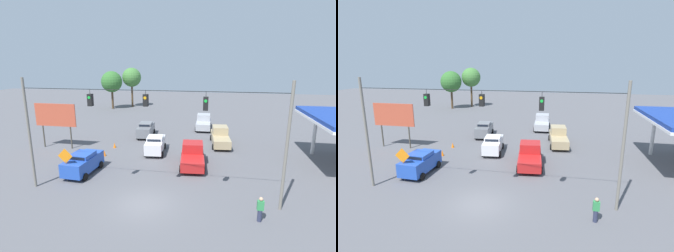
% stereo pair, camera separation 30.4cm
% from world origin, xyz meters
% --- Properties ---
extents(ground_plane, '(140.00, 140.00, 0.00)m').
position_xyz_m(ground_plane, '(0.00, 0.00, 0.00)').
color(ground_plane, '#56565B').
extents(overhead_signal_span, '(18.58, 0.38, 8.58)m').
position_xyz_m(overhead_signal_span, '(-0.01, -1.04, 5.21)').
color(overhead_signal_span, slate).
rests_on(overhead_signal_span, ground_plane).
extents(sedan_grey_withflow_far, '(2.25, 4.68, 1.87)m').
position_xyz_m(sedan_grey_withflow_far, '(4.35, -16.62, 0.98)').
color(sedan_grey_withflow_far, slate).
rests_on(sedan_grey_withflow_far, ground_plane).
extents(pickup_truck_silver_oncoming_deep, '(2.32, 5.15, 2.12)m').
position_xyz_m(pickup_truck_silver_oncoming_deep, '(-2.96, -22.02, 0.98)').
color(pickup_truck_silver_oncoming_deep, '#A8AAB2').
rests_on(pickup_truck_silver_oncoming_deep, ground_plane).
extents(sedan_blue_parked_shoulder, '(2.28, 4.34, 1.87)m').
position_xyz_m(sedan_blue_parked_shoulder, '(6.70, -4.15, 0.98)').
color(sedan_blue_parked_shoulder, '#234CB2').
rests_on(sedan_blue_parked_shoulder, ground_plane).
extents(pickup_truck_tan_oncoming_far, '(2.49, 5.74, 2.12)m').
position_xyz_m(pickup_truck_tan_oncoming_far, '(-5.31, -14.81, 0.98)').
color(pickup_truck_tan_oncoming_far, tan).
rests_on(pickup_truck_tan_oncoming_far, ground_plane).
extents(sedan_white_withflow_mid, '(2.30, 4.44, 1.82)m').
position_xyz_m(sedan_white_withflow_mid, '(1.66, -10.62, 0.95)').
color(sedan_white_withflow_mid, silver).
rests_on(sedan_white_withflow_mid, ground_plane).
extents(pickup_truck_red_crossing_near, '(2.65, 5.39, 2.12)m').
position_xyz_m(pickup_truck_red_crossing_near, '(-2.66, -7.76, 0.98)').
color(pickup_truck_red_crossing_near, red).
rests_on(pickup_truck_red_crossing_near, ground_plane).
extents(traffic_cone_nearest, '(0.32, 0.32, 0.60)m').
position_xyz_m(traffic_cone_nearest, '(6.65, -3.84, 0.30)').
color(traffic_cone_nearest, orange).
rests_on(traffic_cone_nearest, ground_plane).
extents(traffic_cone_second, '(0.32, 0.32, 0.60)m').
position_xyz_m(traffic_cone_second, '(6.53, -6.39, 0.30)').
color(traffic_cone_second, orange).
rests_on(traffic_cone_second, ground_plane).
extents(traffic_cone_third, '(0.32, 0.32, 0.60)m').
position_xyz_m(traffic_cone_third, '(6.67, -8.54, 0.30)').
color(traffic_cone_third, orange).
rests_on(traffic_cone_third, ground_plane).
extents(traffic_cone_fourth, '(0.32, 0.32, 0.60)m').
position_xyz_m(traffic_cone_fourth, '(6.66, -11.34, 0.30)').
color(traffic_cone_fourth, orange).
rests_on(traffic_cone_fourth, ground_plane).
extents(roadside_billboard, '(4.92, 0.16, 5.13)m').
position_xyz_m(roadside_billboard, '(13.08, -10.20, 3.64)').
color(roadside_billboard, '#4C473D').
rests_on(roadside_billboard, ground_plane).
extents(work_zone_sign, '(1.27, 0.06, 2.84)m').
position_xyz_m(work_zone_sign, '(7.25, -2.38, 1.99)').
color(work_zone_sign, slate).
rests_on(work_zone_sign, ground_plane).
extents(pedestrian, '(0.40, 0.28, 1.64)m').
position_xyz_m(pedestrian, '(-7.62, 0.62, 0.82)').
color(pedestrian, '#2D334C').
rests_on(pedestrian, ground_plane).
extents(tree_horizon_left, '(4.06, 4.06, 8.43)m').
position_xyz_m(tree_horizon_left, '(13.46, -38.92, 6.36)').
color(tree_horizon_left, '#4C3823').
rests_on(tree_horizon_left, ground_plane).
extents(tree_horizon_right, '(4.33, 4.33, 7.81)m').
position_xyz_m(tree_horizon_right, '(16.79, -35.85, 5.61)').
color(tree_horizon_right, '#4C3823').
rests_on(tree_horizon_right, ground_plane).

